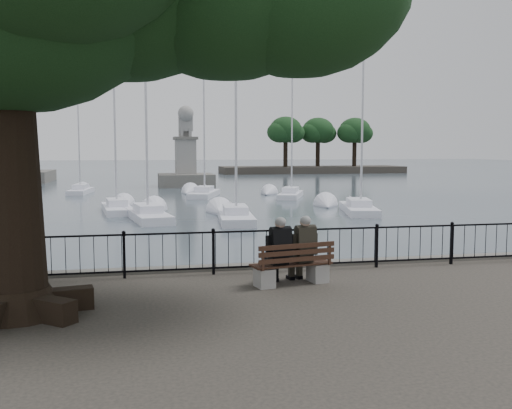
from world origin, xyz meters
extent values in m
cube|color=#565451|center=(0.00, 3.00, -0.50)|extent=(200.00, 0.40, 1.20)
plane|color=#313F4A|center=(0.00, 103.00, -1.00)|extent=(260.00, 260.00, 0.00)
cube|color=black|center=(0.00, 2.50, 0.98)|extent=(22.00, 0.04, 0.04)
cube|color=black|center=(0.00, 2.50, 0.15)|extent=(22.00, 0.04, 0.04)
cube|color=gray|center=(-0.11, 1.08, 0.20)|extent=(0.42, 0.50, 0.40)
cube|color=gray|center=(1.14, 1.33, 0.20)|extent=(0.42, 0.50, 0.40)
cube|color=black|center=(0.51, 1.21, 0.44)|extent=(1.82, 0.83, 0.04)
cube|color=black|center=(0.57, 0.95, 0.73)|extent=(1.73, 0.39, 0.39)
cube|color=black|center=(0.21, 1.16, 0.56)|extent=(0.40, 0.36, 0.23)
cube|color=black|center=(0.24, 1.05, 0.93)|extent=(0.47, 0.31, 0.58)
sphere|color=tan|center=(0.23, 1.09, 1.33)|extent=(0.22, 0.22, 0.22)
ellipsoid|color=gray|center=(0.23, 1.07, 1.37)|extent=(0.23, 0.23, 0.20)
cube|color=black|center=(0.16, 1.44, 0.22)|extent=(0.39, 0.48, 0.44)
cube|color=black|center=(0.79, 1.27, 0.56)|extent=(0.40, 0.36, 0.23)
cube|color=black|center=(0.81, 1.17, 0.93)|extent=(0.47, 0.31, 0.58)
sphere|color=tan|center=(0.80, 1.21, 1.33)|extent=(0.22, 0.22, 0.22)
ellipsoid|color=gray|center=(0.81, 1.18, 1.37)|extent=(0.23, 0.23, 0.20)
cube|color=black|center=(0.73, 1.55, 0.22)|extent=(0.39, 0.48, 0.44)
cone|color=black|center=(-4.74, -0.02, 0.24)|extent=(1.66, 1.66, 0.49)
cone|color=black|center=(-4.74, -0.02, 2.94)|extent=(1.08, 1.08, 5.87)
cube|color=#565451|center=(-18.00, 62.00, -0.40)|extent=(9.38, 9.38, 1.40)
cone|color=gray|center=(-18.00, 62.00, 11.25)|extent=(6.00, 6.00, 22.51)
cube|color=#565451|center=(2.00, 50.00, -0.40)|extent=(5.67, 5.67, 1.40)
cube|color=gray|center=(2.00, 50.00, 1.99)|extent=(2.08, 2.46, 3.78)
cube|color=#565451|center=(2.00, 50.00, 4.03)|extent=(2.46, 2.83, 0.30)
cube|color=gray|center=(2.00, 50.28, 4.85)|extent=(1.23, 2.08, 1.32)
cube|color=gray|center=(2.00, 49.34, 5.51)|extent=(1.42, 0.95, 1.51)
sphere|color=gray|center=(2.00, 48.96, 6.55)|extent=(1.61, 1.61, 1.61)
cube|color=white|center=(-4.11, 25.64, -0.90)|extent=(2.24, 5.81, 0.63)
cube|color=white|center=(-4.11, 25.64, -0.40)|extent=(1.42, 2.43, 0.47)
cylinder|color=silver|center=(-4.11, 25.33, 5.45)|extent=(0.13, 0.13, 12.09)
cube|color=white|center=(2.36, 19.90, -0.90)|extent=(2.28, 6.29, 0.68)
cube|color=white|center=(2.36, 19.90, -0.40)|extent=(1.48, 2.61, 0.51)
cylinder|color=silver|center=(2.36, 19.56, 4.99)|extent=(0.14, 0.14, 11.18)
cube|color=white|center=(10.46, 22.47, -0.90)|extent=(3.13, 6.41, 0.69)
cube|color=white|center=(10.46, 22.47, -0.40)|extent=(1.82, 2.75, 0.52)
cylinder|color=silver|center=(10.46, 22.13, 5.06)|extent=(0.14, 0.14, 11.32)
cube|color=white|center=(-12.64, 33.57, -0.90)|extent=(2.66, 4.94, 0.53)
cube|color=white|center=(-12.64, 33.57, -0.40)|extent=(1.50, 2.14, 0.40)
cube|color=white|center=(2.45, 36.21, -0.90)|extent=(3.37, 6.30, 0.67)
cube|color=white|center=(2.45, 36.21, -0.40)|extent=(1.90, 2.73, 0.51)
cylinder|color=silver|center=(2.45, 35.87, 4.89)|extent=(0.13, 0.13, 10.98)
cube|color=white|center=(9.20, 34.03, -0.90)|extent=(3.49, 5.78, 0.62)
cube|color=white|center=(9.20, 34.03, -0.40)|extent=(1.89, 2.54, 0.47)
cylinder|color=silver|center=(9.20, 33.72, 4.54)|extent=(0.12, 0.12, 10.28)
cube|color=white|center=(-7.88, 41.91, -0.90)|extent=(1.99, 5.39, 0.59)
cube|color=white|center=(-7.88, 41.91, -0.40)|extent=(1.28, 2.25, 0.44)
cylinder|color=silver|center=(-7.88, 41.62, 5.54)|extent=(0.12, 0.12, 12.29)
cube|color=white|center=(-2.28, 21.54, -0.90)|extent=(2.72, 6.40, 0.69)
cube|color=white|center=(-2.28, 21.54, -0.40)|extent=(1.66, 2.70, 0.52)
cylinder|color=silver|center=(-2.28, 21.19, 6.05)|extent=(0.14, 0.14, 13.30)
cube|color=#2C2926|center=(25.00, 80.00, -0.50)|extent=(30.00, 8.00, 1.20)
cylinder|color=black|center=(20.00, 78.00, 2.00)|extent=(0.70, 0.70, 4.00)
ellipsoid|color=black|center=(20.00, 78.00, 6.00)|extent=(5.20, 5.20, 4.16)
cylinder|color=black|center=(26.00, 80.00, 2.00)|extent=(0.70, 0.70, 4.00)
ellipsoid|color=black|center=(26.00, 80.00, 6.00)|extent=(5.20, 5.20, 4.16)
cylinder|color=black|center=(32.00, 79.00, 2.00)|extent=(0.70, 0.70, 4.00)
ellipsoid|color=black|center=(32.00, 79.00, 6.00)|extent=(5.20, 5.20, 4.16)
camera|label=1|loc=(-2.59, -10.36, 2.87)|focal=40.00mm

